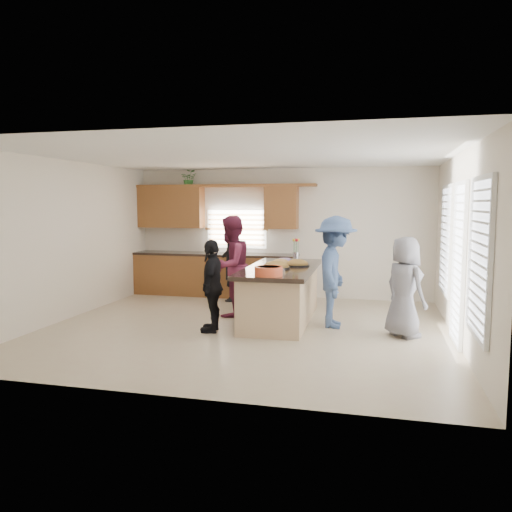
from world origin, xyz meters
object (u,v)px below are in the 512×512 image
(woman_left_mid, at_px, (231,266))
(woman_right_front, at_px, (405,287))
(salad_bowl, at_px, (269,271))
(woman_left_front, at_px, (212,286))
(woman_right_back, at_px, (335,272))
(woman_left_back, at_px, (232,261))
(island, at_px, (281,295))

(woman_left_mid, relative_size, woman_right_front, 1.18)
(salad_bowl, height_order, woman_left_front, woman_left_front)
(woman_left_front, bearing_deg, woman_right_back, 104.81)
(woman_left_mid, bearing_deg, woman_left_back, -147.25)
(woman_left_back, distance_m, woman_right_front, 4.00)
(woman_left_back, distance_m, woman_left_mid, 1.43)
(salad_bowl, bearing_deg, island, 91.25)
(woman_left_back, bearing_deg, woman_right_back, 47.08)
(woman_left_back, bearing_deg, salad_bowl, 21.57)
(woman_left_mid, relative_size, woman_left_front, 1.24)
(woman_left_mid, relative_size, woman_right_back, 0.99)
(salad_bowl, height_order, woman_right_back, woman_right_back)
(island, height_order, woman_left_back, woman_left_back)
(woman_left_back, xyz_separation_m, woman_left_front, (0.42, -2.51, -0.11))
(salad_bowl, relative_size, woman_left_mid, 0.23)
(island, relative_size, woman_left_front, 1.84)
(woman_left_back, distance_m, woman_right_back, 2.89)
(island, height_order, woman_right_front, woman_right_front)
(woman_left_front, xyz_separation_m, woman_right_front, (2.96, 0.38, 0.03))
(salad_bowl, relative_size, woman_right_front, 0.28)
(woman_right_back, height_order, woman_right_front, woman_right_back)
(island, height_order, woman_left_front, woman_left_front)
(woman_right_back, bearing_deg, salad_bowl, 134.21)
(island, height_order, salad_bowl, salad_bowl)
(salad_bowl, distance_m, woman_right_back, 1.31)
(woman_right_front, bearing_deg, island, 34.56)
(island, relative_size, woman_left_back, 1.61)
(woman_left_mid, bearing_deg, island, 96.97)
(island, bearing_deg, woman_right_back, -13.20)
(woman_right_back, bearing_deg, woman_left_mid, 78.63)
(salad_bowl, distance_m, woman_left_back, 3.00)
(salad_bowl, bearing_deg, woman_right_front, 14.68)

